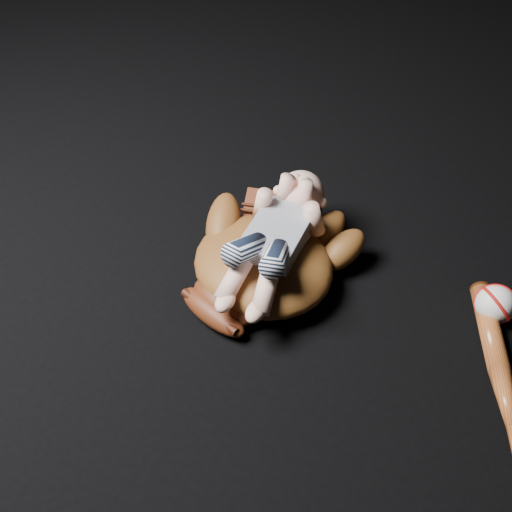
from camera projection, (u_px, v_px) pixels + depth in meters
name	position (u px, v px, depth m)	size (l,w,h in m)	color
baseball_glove	(263.00, 260.00, 1.36)	(0.38, 0.44, 0.14)	#5D3313
newborn_baby	(272.00, 239.00, 1.31)	(0.18, 0.40, 0.16)	#F1B39B
baseball_bat	(502.00, 382.00, 1.20)	(0.04, 0.46, 0.04)	#9D491E
baseball	(495.00, 304.00, 1.31)	(0.08, 0.08, 0.08)	white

